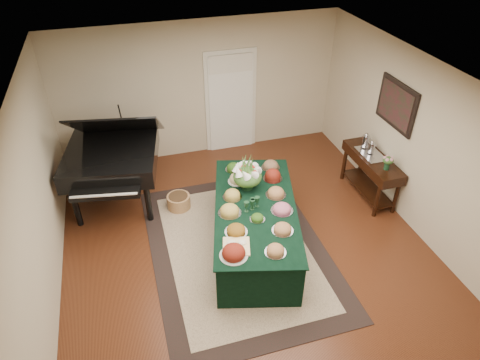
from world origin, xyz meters
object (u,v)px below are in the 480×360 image
object	(u,v)px
floral_centerpiece	(247,174)
grand_piano	(112,156)
mahogany_sideboard	(372,166)
buffet_table	(255,226)

from	to	relation	value
floral_centerpiece	grand_piano	world-z (taller)	grand_piano
floral_centerpiece	mahogany_sideboard	size ratio (longest dim) A/B	0.34
floral_centerpiece	mahogany_sideboard	xyz separation A→B (m)	(2.33, 0.19, -0.42)
buffet_table	grand_piano	xyz separation A→B (m)	(-1.94, 1.77, 0.53)
floral_centerpiece	grand_piano	size ratio (longest dim) A/B	0.23
buffet_table	floral_centerpiece	distance (m)	0.80
floral_centerpiece	mahogany_sideboard	world-z (taller)	floral_centerpiece
buffet_table	grand_piano	world-z (taller)	grand_piano
buffet_table	mahogany_sideboard	bearing A→B (deg)	15.65
floral_centerpiece	buffet_table	bearing A→B (deg)	-92.29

